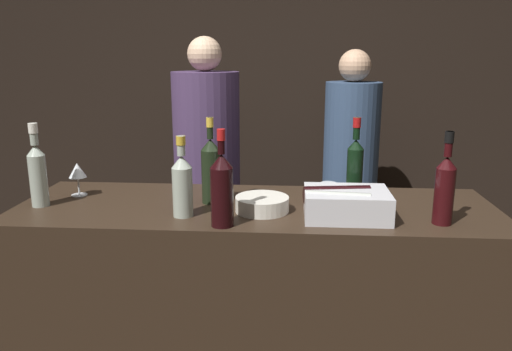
{
  "coord_description": "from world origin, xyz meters",
  "views": [
    {
      "loc": [
        0.15,
        -1.66,
        1.6
      ],
      "look_at": [
        0.0,
        0.36,
        1.11
      ],
      "focal_mm": 35.0,
      "sensor_mm": 36.0,
      "label": 1
    }
  ],
  "objects_px": {
    "ice_bin_with_bottles": "(345,203)",
    "rose_wine_bottle": "(182,183)",
    "white_wine_bottle": "(38,171)",
    "person_in_hoodie": "(207,161)",
    "red_wine_bottle_black_foil": "(445,187)",
    "red_wine_bottle_burgundy": "(355,166)",
    "person_blond_tee": "(351,159)",
    "wine_glass": "(77,172)",
    "candle_votive": "(328,189)",
    "bowl_white": "(262,204)",
    "red_wine_bottle_tall": "(222,188)",
    "champagne_bottle": "(211,169)"
  },
  "relations": [
    {
      "from": "ice_bin_with_bottles",
      "to": "rose_wine_bottle",
      "type": "distance_m",
      "value": 0.63
    },
    {
      "from": "white_wine_bottle",
      "to": "person_in_hoodie",
      "type": "bearing_deg",
      "value": 66.61
    },
    {
      "from": "red_wine_bottle_black_foil",
      "to": "person_in_hoodie",
      "type": "distance_m",
      "value": 1.68
    },
    {
      "from": "ice_bin_with_bottles",
      "to": "person_in_hoodie",
      "type": "xyz_separation_m",
      "value": [
        -0.74,
        1.21,
        -0.11
      ]
    },
    {
      "from": "ice_bin_with_bottles",
      "to": "person_in_hoodie",
      "type": "bearing_deg",
      "value": 121.44
    },
    {
      "from": "red_wine_bottle_burgundy",
      "to": "person_blond_tee",
      "type": "xyz_separation_m",
      "value": [
        0.13,
        1.26,
        -0.23
      ]
    },
    {
      "from": "wine_glass",
      "to": "candle_votive",
      "type": "xyz_separation_m",
      "value": [
        1.11,
        0.09,
        -0.08
      ]
    },
    {
      "from": "bowl_white",
      "to": "person_blond_tee",
      "type": "xyz_separation_m",
      "value": [
        0.51,
        1.45,
        -0.12
      ]
    },
    {
      "from": "bowl_white",
      "to": "red_wine_bottle_black_foil",
      "type": "distance_m",
      "value": 0.69
    },
    {
      "from": "red_wine_bottle_burgundy",
      "to": "red_wine_bottle_black_foil",
      "type": "bearing_deg",
      "value": -44.83
    },
    {
      "from": "bowl_white",
      "to": "white_wine_bottle",
      "type": "bearing_deg",
      "value": 179.58
    },
    {
      "from": "bowl_white",
      "to": "red_wine_bottle_burgundy",
      "type": "xyz_separation_m",
      "value": [
        0.38,
        0.19,
        0.12
      ]
    },
    {
      "from": "rose_wine_bottle",
      "to": "red_wine_bottle_tall",
      "type": "bearing_deg",
      "value": -30.84
    },
    {
      "from": "ice_bin_with_bottles",
      "to": "rose_wine_bottle",
      "type": "bearing_deg",
      "value": -177.15
    },
    {
      "from": "person_in_hoodie",
      "to": "red_wine_bottle_black_foil",
      "type": "bearing_deg",
      "value": -99.75
    },
    {
      "from": "white_wine_bottle",
      "to": "bowl_white",
      "type": "bearing_deg",
      "value": -0.42
    },
    {
      "from": "champagne_bottle",
      "to": "red_wine_bottle_black_foil",
      "type": "distance_m",
      "value": 0.92
    },
    {
      "from": "ice_bin_with_bottles",
      "to": "person_blond_tee",
      "type": "height_order",
      "value": "person_blond_tee"
    },
    {
      "from": "wine_glass",
      "to": "person_in_hoodie",
      "type": "distance_m",
      "value": 1.08
    },
    {
      "from": "bowl_white",
      "to": "wine_glass",
      "type": "distance_m",
      "value": 0.85
    },
    {
      "from": "bowl_white",
      "to": "red_wine_bottle_burgundy",
      "type": "bearing_deg",
      "value": 26.26
    },
    {
      "from": "ice_bin_with_bottles",
      "to": "red_wine_bottle_tall",
      "type": "relative_size",
      "value": 0.92
    },
    {
      "from": "bowl_white",
      "to": "red_wine_bottle_black_foil",
      "type": "relative_size",
      "value": 0.62
    },
    {
      "from": "red_wine_bottle_burgundy",
      "to": "bowl_white",
      "type": "bearing_deg",
      "value": -153.74
    },
    {
      "from": "person_blond_tee",
      "to": "candle_votive",
      "type": "bearing_deg",
      "value": -62.58
    },
    {
      "from": "red_wine_bottle_burgundy",
      "to": "person_blond_tee",
      "type": "height_order",
      "value": "person_blond_tee"
    },
    {
      "from": "wine_glass",
      "to": "person_blond_tee",
      "type": "xyz_separation_m",
      "value": [
        1.34,
        1.28,
        -0.19
      ]
    },
    {
      "from": "wine_glass",
      "to": "red_wine_bottle_burgundy",
      "type": "bearing_deg",
      "value": 0.95
    },
    {
      "from": "bowl_white",
      "to": "red_wine_bottle_tall",
      "type": "height_order",
      "value": "red_wine_bottle_tall"
    },
    {
      "from": "ice_bin_with_bottles",
      "to": "bowl_white",
      "type": "height_order",
      "value": "ice_bin_with_bottles"
    },
    {
      "from": "ice_bin_with_bottles",
      "to": "white_wine_bottle",
      "type": "distance_m",
      "value": 1.25
    },
    {
      "from": "champagne_bottle",
      "to": "white_wine_bottle",
      "type": "bearing_deg",
      "value": -172.02
    },
    {
      "from": "red_wine_bottle_tall",
      "to": "champagne_bottle",
      "type": "relative_size",
      "value": 0.99
    },
    {
      "from": "red_wine_bottle_tall",
      "to": "person_blond_tee",
      "type": "height_order",
      "value": "person_blond_tee"
    },
    {
      "from": "red_wine_bottle_burgundy",
      "to": "red_wine_bottle_black_foil",
      "type": "distance_m",
      "value": 0.41
    },
    {
      "from": "red_wine_bottle_black_foil",
      "to": "person_blond_tee",
      "type": "distance_m",
      "value": 1.57
    },
    {
      "from": "champagne_bottle",
      "to": "person_blond_tee",
      "type": "xyz_separation_m",
      "value": [
        0.74,
        1.34,
        -0.23
      ]
    },
    {
      "from": "red_wine_bottle_tall",
      "to": "red_wine_bottle_burgundy",
      "type": "distance_m",
      "value": 0.64
    },
    {
      "from": "red_wine_bottle_tall",
      "to": "champagne_bottle",
      "type": "height_order",
      "value": "champagne_bottle"
    },
    {
      "from": "champagne_bottle",
      "to": "person_blond_tee",
      "type": "height_order",
      "value": "person_blond_tee"
    },
    {
      "from": "person_in_hoodie",
      "to": "white_wine_bottle",
      "type": "bearing_deg",
      "value": -164.1
    },
    {
      "from": "red_wine_bottle_tall",
      "to": "white_wine_bottle",
      "type": "relative_size",
      "value": 1.04
    },
    {
      "from": "candle_votive",
      "to": "red_wine_bottle_tall",
      "type": "relative_size",
      "value": 0.21
    },
    {
      "from": "red_wine_bottle_black_foil",
      "to": "person_blond_tee",
      "type": "relative_size",
      "value": 0.21
    },
    {
      "from": "candle_votive",
      "to": "person_blond_tee",
      "type": "bearing_deg",
      "value": 78.89
    },
    {
      "from": "red_wine_bottle_tall",
      "to": "champagne_bottle",
      "type": "distance_m",
      "value": 0.3
    },
    {
      "from": "wine_glass",
      "to": "red_wine_bottle_black_foil",
      "type": "xyz_separation_m",
      "value": [
        1.5,
        -0.27,
        0.03
      ]
    },
    {
      "from": "champagne_bottle",
      "to": "person_blond_tee",
      "type": "bearing_deg",
      "value": 61.25
    },
    {
      "from": "bowl_white",
      "to": "person_in_hoodie",
      "type": "bearing_deg",
      "value": 109.9
    },
    {
      "from": "red_wine_bottle_burgundy",
      "to": "champagne_bottle",
      "type": "xyz_separation_m",
      "value": [
        -0.61,
        -0.08,
        -0.0
      ]
    }
  ]
}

